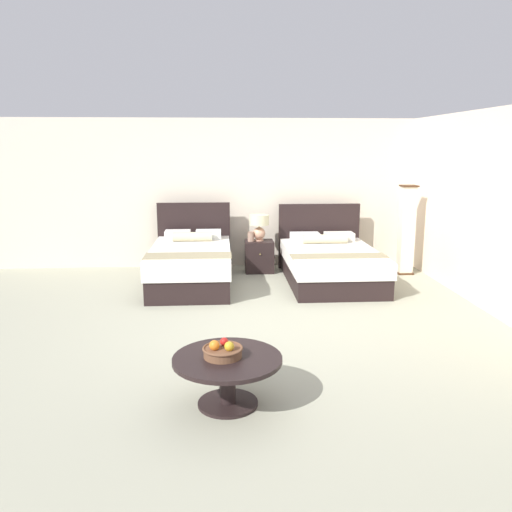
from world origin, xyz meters
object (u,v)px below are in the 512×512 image
at_px(nightstand, 259,256).
at_px(floor_lamp_corner, 406,230).
at_px(bed_near_corner, 330,263).
at_px(table_lamp, 259,225).
at_px(bed_near_window, 191,263).
at_px(coffee_table, 228,370).
at_px(fruit_bowl, 223,351).
at_px(vase, 251,237).

relative_size(nightstand, floor_lamp_corner, 0.36).
bearing_deg(bed_near_corner, table_lamp, 144.10).
distance_m(nightstand, table_lamp, 0.54).
xyz_separation_m(bed_near_window, coffee_table, (0.51, -3.89, -0.02)).
xyz_separation_m(bed_near_corner, fruit_bowl, (-1.70, -3.89, 0.17)).
distance_m(vase, fruit_bowl, 4.63).
height_order(coffee_table, fruit_bowl, fruit_bowl).
bearing_deg(floor_lamp_corner, table_lamp, 172.69).
bearing_deg(bed_near_corner, coffee_table, -113.05).
bearing_deg(bed_near_window, coffee_table, -82.52).
bearing_deg(table_lamp, bed_near_window, -144.91).
bearing_deg(fruit_bowl, bed_near_corner, 66.43).
distance_m(bed_near_corner, floor_lamp_corner, 1.51).
bearing_deg(bed_near_window, bed_near_corner, 0.18).
distance_m(nightstand, coffee_table, 4.69).
bearing_deg(floor_lamp_corner, bed_near_window, -172.50).
bearing_deg(vase, fruit_bowl, -96.07).
xyz_separation_m(fruit_bowl, floor_lamp_corner, (3.06, 4.35, 0.27)).
xyz_separation_m(vase, floor_lamp_corner, (2.57, -0.25, 0.13)).
height_order(nightstand, vase, vase).
bearing_deg(nightstand, bed_near_window, -145.61).
height_order(bed_near_corner, nightstand, bed_near_corner).
relative_size(bed_near_corner, table_lamp, 4.92).
xyz_separation_m(bed_near_corner, coffee_table, (-1.66, -3.90, 0.01)).
bearing_deg(vase, floor_lamp_corner, -5.58).
bearing_deg(bed_near_corner, vase, 149.54).
relative_size(bed_near_corner, coffee_table, 2.41).
height_order(bed_near_corner, coffee_table, bed_near_corner).
bearing_deg(floor_lamp_corner, vase, 174.42).
xyz_separation_m(vase, coffee_table, (-0.45, -4.61, -0.30)).
height_order(coffee_table, floor_lamp_corner, floor_lamp_corner).
bearing_deg(floor_lamp_corner, coffee_table, -124.77).
relative_size(bed_near_corner, fruit_bowl, 6.51).
height_order(table_lamp, floor_lamp_corner, floor_lamp_corner).
bearing_deg(coffee_table, bed_near_window, 97.48).
relative_size(bed_near_window, fruit_bowl, 6.54).
xyz_separation_m(bed_near_corner, table_lamp, (-1.06, 0.77, 0.51)).
xyz_separation_m(bed_near_corner, floor_lamp_corner, (1.37, 0.46, 0.44)).
height_order(bed_near_window, vase, bed_near_window).
distance_m(table_lamp, coffee_table, 4.73).
height_order(bed_near_corner, vase, bed_near_corner).
bearing_deg(table_lamp, fruit_bowl, -97.73).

